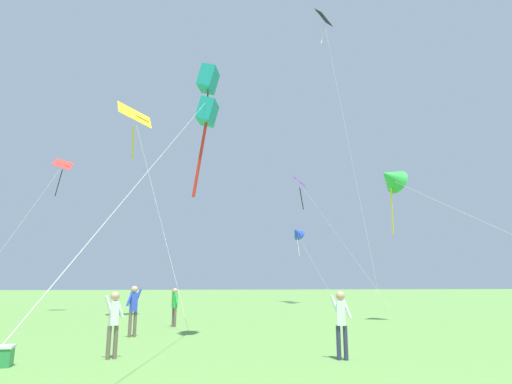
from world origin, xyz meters
name	(u,v)px	position (x,y,z in m)	size (l,w,h in m)	color
kite_red_high	(59,172)	(-6.80, 28.48, 9.14)	(3.49, 7.78, 10.28)	red
kite_yellow_diamond	(135,123)	(-1.88, 22.12, 10.74)	(3.72, 8.44, 12.05)	yellow
kite_blue_delta	(297,233)	(13.15, 37.22, 6.70)	(2.13, 6.88, 7.45)	blue
kite_purple_streamer	(301,188)	(14.73, 40.06, 11.82)	(4.53, 11.43, 13.35)	purple
kite_green_small	(390,178)	(10.69, 16.49, 6.92)	(4.32, 11.84, 7.72)	green
kite_teal_box	(207,98)	(0.85, 11.64, 7.92)	(4.00, 11.14, 9.08)	teal
kite_black_large	(324,27)	(14.49, 32.15, 25.78)	(1.83, 9.68, 27.85)	black
person_foreground_watcher	(133,306)	(-1.21, 13.61, 1.01)	(0.53, 0.29, 1.68)	#665B4C
person_far_back	(341,318)	(3.62, 7.65, 0.93)	(0.49, 0.26, 1.55)	#2D3351
person_child_small	(114,318)	(-1.57, 9.10, 0.93)	(0.49, 0.23, 1.54)	#665B4C
person_in_blue_jacket	(175,303)	(0.40, 17.07, 0.95)	(0.29, 0.49, 1.58)	#665B4C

